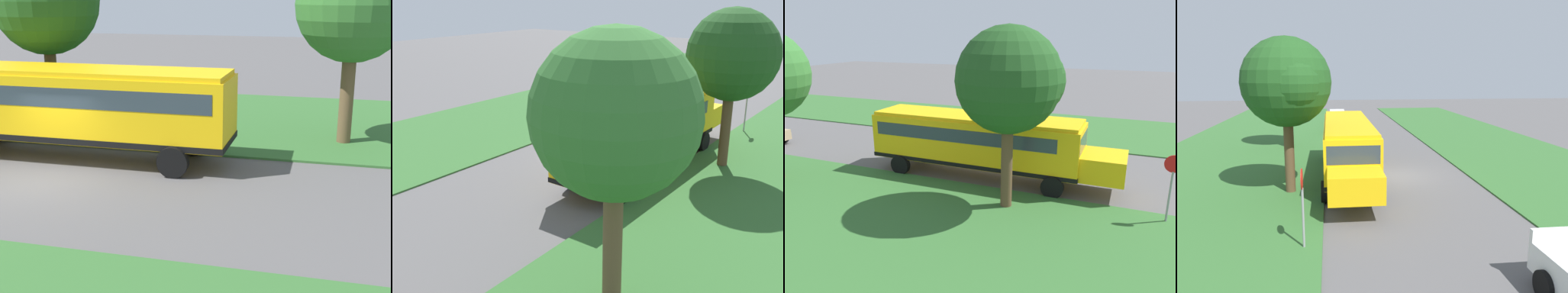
# 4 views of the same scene
# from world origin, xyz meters

# --- Properties ---
(ground_plane) EXTENTS (120.00, 120.00, 0.00)m
(ground_plane) POSITION_xyz_m (0.00, 0.00, 0.00)
(ground_plane) COLOR #565454
(grass_verge) EXTENTS (12.00, 80.00, 0.08)m
(grass_verge) POSITION_xyz_m (-10.00, 0.00, 0.04)
(grass_verge) COLOR #33662D
(grass_verge) RESTS_ON ground
(grass_far_side) EXTENTS (10.00, 80.00, 0.07)m
(grass_far_side) POSITION_xyz_m (9.00, 0.00, 0.04)
(grass_far_side) COLOR #33662D
(grass_far_side) RESTS_ON ground
(school_bus) EXTENTS (2.84, 12.42, 3.16)m
(school_bus) POSITION_xyz_m (-2.71, -0.09, 1.92)
(school_bus) COLOR yellow
(school_bus) RESTS_ON ground
(car_tan_nearest) EXTENTS (2.02, 4.40, 1.56)m
(car_tan_nearest) POSITION_xyz_m (-2.80, 15.83, 0.88)
(car_tan_nearest) COLOR tan
(car_tan_nearest) RESTS_ON ground
(car_white_middle) EXTENTS (2.02, 4.40, 1.56)m
(car_white_middle) POSITION_xyz_m (-2.80, 22.48, 0.88)
(car_white_middle) COLOR silver
(car_white_middle) RESTS_ON ground
(oak_tree_beside_bus) EXTENTS (4.14, 4.18, 7.37)m
(oak_tree_beside_bus) POSITION_xyz_m (-5.53, -2.58, 5.26)
(oak_tree_beside_bus) COLOR brown
(oak_tree_beside_bus) RESTS_ON ground
(oak_tree_roadside_mid) EXTENTS (4.19, 4.19, 7.30)m
(oak_tree_roadside_mid) POSITION_xyz_m (-6.94, 9.18, 5.15)
(oak_tree_roadside_mid) COLOR brown
(oak_tree_roadside_mid) RESTS_ON ground
(stop_sign) EXTENTS (0.08, 0.68, 2.74)m
(stop_sign) POSITION_xyz_m (-4.60, -8.56, 1.74)
(stop_sign) COLOR gray
(stop_sign) RESTS_ON ground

